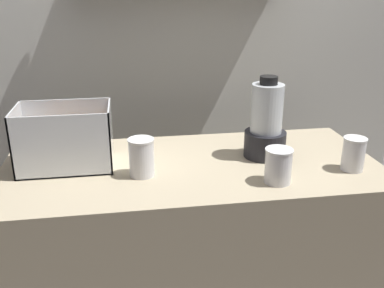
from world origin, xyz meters
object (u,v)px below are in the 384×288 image
(blender_pitcher, at_px, (266,125))
(juice_cup_beet_far_left, at_px, (142,160))
(juice_cup_beet_left, at_px, (278,168))
(carrot_display_bin, at_px, (67,148))
(juice_cup_mango_middle, at_px, (353,156))

(blender_pitcher, height_order, juice_cup_beet_far_left, blender_pitcher)
(juice_cup_beet_far_left, bearing_deg, juice_cup_beet_left, -15.87)
(juice_cup_beet_far_left, xyz_separation_m, juice_cup_beet_left, (0.45, -0.13, -0.01))
(juice_cup_beet_left, bearing_deg, juice_cup_beet_far_left, 164.13)
(carrot_display_bin, relative_size, juice_cup_mango_middle, 2.74)
(juice_cup_beet_left, bearing_deg, carrot_display_bin, 160.54)
(carrot_display_bin, relative_size, juice_cup_beet_far_left, 2.47)
(blender_pitcher, bearing_deg, juice_cup_beet_left, -97.06)
(juice_cup_beet_far_left, height_order, juice_cup_beet_left, juice_cup_beet_far_left)
(juice_cup_mango_middle, bearing_deg, juice_cup_beet_far_left, 174.68)
(carrot_display_bin, distance_m, juice_cup_beet_left, 0.76)
(blender_pitcher, distance_m, juice_cup_mango_middle, 0.33)
(juice_cup_beet_far_left, distance_m, juice_cup_beet_left, 0.47)
(juice_cup_beet_far_left, height_order, juice_cup_mango_middle, juice_cup_beet_far_left)
(juice_cup_mango_middle, bearing_deg, blender_pitcher, 147.45)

